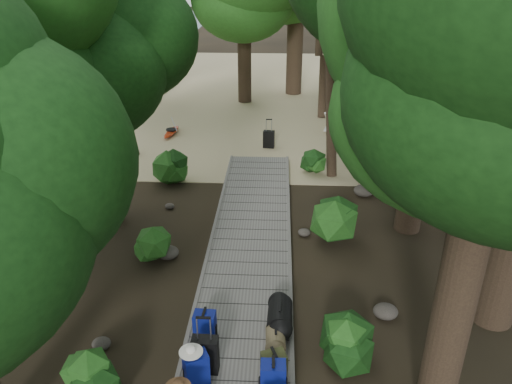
# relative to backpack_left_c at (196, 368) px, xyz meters

# --- Properties ---
(ground) EXTENTS (120.00, 120.00, 0.00)m
(ground) POSITION_rel_backpack_left_c_xyz_m (0.60, 3.11, -0.48)
(ground) COLOR black
(ground) RESTS_ON ground
(sand_beach) EXTENTS (40.00, 22.00, 0.02)m
(sand_beach) POSITION_rel_backpack_left_c_xyz_m (0.60, 19.11, -0.47)
(sand_beach) COLOR tan
(sand_beach) RESTS_ON ground
(boardwalk) EXTENTS (2.00, 12.00, 0.12)m
(boardwalk) POSITION_rel_backpack_left_c_xyz_m (0.60, 4.11, -0.42)
(boardwalk) COLOR slate
(boardwalk) RESTS_ON ground
(backpack_left_c) EXTENTS (0.47, 0.42, 0.72)m
(backpack_left_c) POSITION_rel_backpack_left_c_xyz_m (0.00, 0.00, 0.00)
(backpack_left_c) COLOR navy
(backpack_left_c) RESTS_ON boardwalk
(backpack_left_d) EXTENTS (0.41, 0.31, 0.60)m
(backpack_left_d) POSITION_rel_backpack_left_c_xyz_m (-0.02, 1.12, -0.06)
(backpack_left_d) COLOR navy
(backpack_left_d) RESTS_ON boardwalk
(backpack_right_c) EXTENTS (0.41, 0.29, 0.68)m
(backpack_right_c) POSITION_rel_backpack_left_c_xyz_m (1.24, -0.12, -0.02)
(backpack_right_c) COLOR navy
(backpack_right_c) RESTS_ON boardwalk
(backpack_right_d) EXTENTS (0.46, 0.39, 0.59)m
(backpack_right_d) POSITION_rel_backpack_left_c_xyz_m (1.25, 0.19, -0.06)
(backpack_right_d) COLOR #2E3517
(backpack_right_d) RESTS_ON boardwalk
(duffel_right_khaki) EXTENTS (0.38, 0.55, 0.35)m
(duffel_right_khaki) POSITION_rel_backpack_left_c_xyz_m (1.27, 0.97, -0.18)
(duffel_right_khaki) COLOR brown
(duffel_right_khaki) RESTS_ON boardwalk
(duffel_right_black) EXTENTS (0.49, 0.76, 0.47)m
(duffel_right_black) POSITION_rel_backpack_left_c_xyz_m (1.34, 1.50, -0.13)
(duffel_right_black) COLOR black
(duffel_right_black) RESTS_ON boardwalk
(suitcase_on_boardwalk) EXTENTS (0.44, 0.25, 0.68)m
(suitcase_on_boardwalk) POSITION_rel_backpack_left_c_xyz_m (0.10, 0.33, -0.02)
(suitcase_on_boardwalk) COLOR black
(suitcase_on_boardwalk) RESTS_ON boardwalk
(lone_suitcase_on_sand) EXTENTS (0.43, 0.28, 0.63)m
(lone_suitcase_on_sand) POSITION_rel_backpack_left_c_xyz_m (0.89, 11.31, -0.14)
(lone_suitcase_on_sand) COLOR black
(lone_suitcase_on_sand) RESTS_ON sand_beach
(hat_white) EXTENTS (0.38, 0.38, 0.13)m
(hat_white) POSITION_rel_backpack_left_c_xyz_m (-0.06, -0.02, 0.42)
(hat_white) COLOR silver
(hat_white) RESTS_ON backpack_left_c
(kayak) EXTENTS (1.03, 3.09, 0.30)m
(kayak) POSITION_rel_backpack_left_c_xyz_m (-2.96, 12.55, -0.31)
(kayak) COLOR #A7280E
(kayak) RESTS_ON sand_beach
(sun_lounger) EXTENTS (1.03, 1.96, 0.60)m
(sun_lounger) POSITION_rel_backpack_left_c_xyz_m (3.44, 13.28, -0.16)
(sun_lounger) COLOR silver
(sun_lounger) RESTS_ON sand_beach
(tree_right_a) EXTENTS (5.05, 5.05, 8.42)m
(tree_right_a) POSITION_rel_backpack_left_c_xyz_m (3.85, -0.01, 3.73)
(tree_right_a) COLOR black
(tree_right_a) RESTS_ON ground
(tree_right_c) EXTENTS (5.45, 5.45, 9.43)m
(tree_right_c) POSITION_rel_backpack_left_c_xyz_m (4.64, 5.55, 4.24)
(tree_right_c) COLOR black
(tree_right_c) RESTS_ON ground
(tree_right_e) EXTENTS (4.71, 4.71, 8.48)m
(tree_right_e) POSITION_rel_backpack_left_c_xyz_m (4.80, 10.08, 3.76)
(tree_right_e) COLOR black
(tree_right_e) RESTS_ON ground
(tree_left_c) EXTENTS (4.53, 4.53, 7.87)m
(tree_left_c) POSITION_rel_backpack_left_c_xyz_m (-3.13, 5.59, 3.46)
(tree_left_c) COLOR black
(tree_left_c) RESTS_ON ground
(tree_back_a) EXTENTS (5.21, 5.21, 9.02)m
(tree_back_a) POSITION_rel_backpack_left_c_xyz_m (-0.41, 17.52, 4.03)
(tree_back_a) COLOR black
(tree_back_a) RESTS_ON ground
(tree_back_d) EXTENTS (4.67, 4.67, 7.78)m
(tree_back_d) POSITION_rel_backpack_left_c_xyz_m (-4.94, 16.97, 3.41)
(tree_back_d) COLOR black
(tree_back_d) RESTS_ON ground
(palm_right_a) EXTENTS (4.40, 4.40, 7.49)m
(palm_right_a) POSITION_rel_backpack_left_c_xyz_m (3.11, 9.12, 3.27)
(palm_right_a) COLOR #0F3810
(palm_right_a) RESTS_ON ground
(palm_right_b) EXTENTS (3.89, 3.89, 7.51)m
(palm_right_b) POSITION_rel_backpack_left_c_xyz_m (5.84, 14.60, 3.28)
(palm_right_b) COLOR #0F3810
(palm_right_b) RESTS_ON ground
(palm_right_c) EXTENTS (4.92, 4.92, 7.82)m
(palm_right_c) POSITION_rel_backpack_left_c_xyz_m (3.38, 15.39, 3.43)
(palm_right_c) COLOR #0F3810
(palm_right_c) RESTS_ON ground
(palm_left_a) EXTENTS (4.64, 4.64, 7.38)m
(palm_left_a) POSITION_rel_backpack_left_c_xyz_m (-4.10, 10.29, 3.21)
(palm_left_a) COLOR #0F3810
(palm_left_a) RESTS_ON ground
(rock_left_b) EXTENTS (0.35, 0.31, 0.19)m
(rock_left_b) POSITION_rel_backpack_left_c_xyz_m (-1.89, 0.89, -0.38)
(rock_left_b) COLOR #4C473F
(rock_left_b) RESTS_ON ground
(rock_left_c) EXTENTS (0.53, 0.47, 0.29)m
(rock_left_c) POSITION_rel_backpack_left_c_xyz_m (-1.30, 3.89, -0.33)
(rock_left_c) COLOR #4C473F
(rock_left_c) RESTS_ON ground
(rock_left_d) EXTENTS (0.27, 0.24, 0.15)m
(rock_left_d) POSITION_rel_backpack_left_c_xyz_m (-1.77, 6.38, -0.41)
(rock_left_d) COLOR #4C473F
(rock_left_d) RESTS_ON ground
(rock_right_b) EXTENTS (0.49, 0.44, 0.27)m
(rock_right_b) POSITION_rel_backpack_left_c_xyz_m (3.43, 1.99, -0.34)
(rock_right_b) COLOR #4C473F
(rock_right_b) RESTS_ON ground
(rock_right_c) EXTENTS (0.32, 0.29, 0.18)m
(rock_right_c) POSITION_rel_backpack_left_c_xyz_m (1.95, 5.07, -0.39)
(rock_right_c) COLOR #4C473F
(rock_right_c) RESTS_ON ground
(rock_right_d) EXTENTS (0.60, 0.54, 0.33)m
(rock_right_d) POSITION_rel_backpack_left_c_xyz_m (3.80, 7.46, -0.31)
(rock_right_d) COLOR #4C473F
(rock_right_d) RESTS_ON ground
(shrub_left_a) EXTENTS (0.98, 0.98, 0.88)m
(shrub_left_a) POSITION_rel_backpack_left_c_xyz_m (-1.63, -0.20, -0.04)
(shrub_left_a) COLOR #1F4D17
(shrub_left_a) RESTS_ON ground
(shrub_left_b) EXTENTS (0.99, 0.99, 0.89)m
(shrub_left_b) POSITION_rel_backpack_left_c_xyz_m (-1.64, 3.69, -0.03)
(shrub_left_b) COLOR #1F4D17
(shrub_left_b) RESTS_ON ground
(shrub_left_c) EXTENTS (1.10, 1.10, 0.99)m
(shrub_left_c) POSITION_rel_backpack_left_c_xyz_m (-2.08, 8.03, 0.02)
(shrub_left_c) COLOR #1F4D17
(shrub_left_c) RESTS_ON ground
(shrub_right_a) EXTENTS (1.04, 1.04, 0.94)m
(shrub_right_a) POSITION_rel_backpack_left_c_xyz_m (2.62, 0.70, -0.01)
(shrub_right_a) COLOR #1F4D17
(shrub_right_a) RESTS_ON ground
(shrub_right_b) EXTENTS (1.41, 1.41, 1.27)m
(shrub_right_b) POSITION_rel_backpack_left_c_xyz_m (2.81, 4.87, 0.15)
(shrub_right_b) COLOR #1F4D17
(shrub_right_b) RESTS_ON ground
(shrub_right_c) EXTENTS (0.91, 0.91, 0.81)m
(shrub_right_c) POSITION_rel_backpack_left_c_xyz_m (2.46, 8.98, -0.07)
(shrub_right_c) COLOR #1F4D17
(shrub_right_c) RESTS_ON ground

